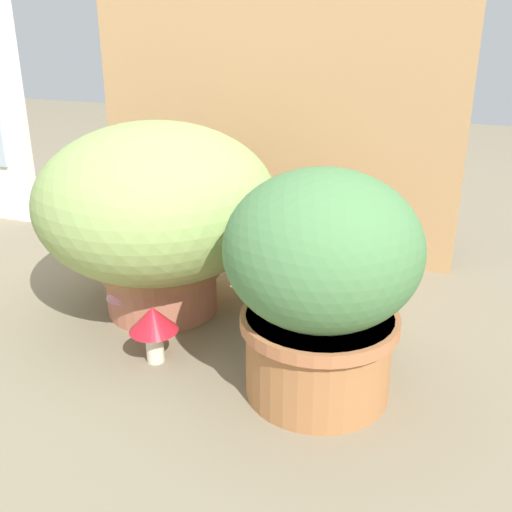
# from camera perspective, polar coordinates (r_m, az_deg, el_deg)

# --- Properties ---
(ground_plane) EXTENTS (6.00, 6.00, 0.00)m
(ground_plane) POSITION_cam_1_polar(r_m,az_deg,el_deg) (1.42, -5.90, -6.17)
(ground_plane) COLOR #7E725A
(cardboard_backdrop) EXTENTS (1.05, 0.03, 0.75)m
(cardboard_backdrop) POSITION_cam_1_polar(r_m,az_deg,el_deg) (1.74, 1.44, 12.29)
(cardboard_backdrop) COLOR tan
(cardboard_backdrop) RESTS_ON ground
(grass_planter) EXTENTS (0.54, 0.54, 0.45)m
(grass_planter) POSITION_cam_1_polar(r_m,az_deg,el_deg) (1.40, -9.26, 4.40)
(grass_planter) COLOR #B46A50
(grass_planter) RESTS_ON ground
(leafy_planter) EXTENTS (0.35, 0.35, 0.43)m
(leafy_planter) POSITION_cam_1_polar(r_m,az_deg,el_deg) (1.07, 6.14, -2.18)
(leafy_planter) COLOR #B07141
(leafy_planter) RESTS_ON ground
(cat) EXTENTS (0.32, 0.32, 0.32)m
(cat) POSITION_cam_1_polar(r_m,az_deg,el_deg) (1.44, 4.77, -0.44)
(cat) COLOR gray
(cat) RESTS_ON ground
(mushroom_ornament_red) EXTENTS (0.10, 0.10, 0.12)m
(mushroom_ornament_red) POSITION_cam_1_polar(r_m,az_deg,el_deg) (1.24, -9.76, -6.18)
(mushroom_ornament_red) COLOR silver
(mushroom_ornament_red) RESTS_ON ground
(mushroom_ornament_pink) EXTENTS (0.10, 0.10, 0.11)m
(mushroom_ornament_pink) POSITION_cam_1_polar(r_m,az_deg,el_deg) (1.42, -11.85, -3.09)
(mushroom_ornament_pink) COLOR silver
(mushroom_ornament_pink) RESTS_ON ground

